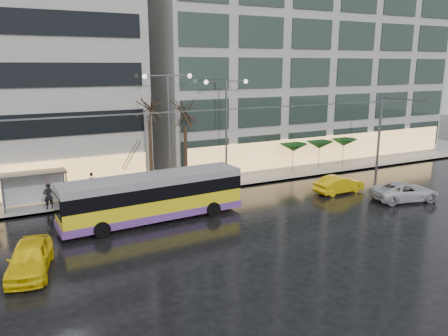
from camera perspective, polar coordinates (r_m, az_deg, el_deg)
ground at (r=25.27m, az=-2.83°, el=-9.61°), size 140.00×140.00×0.00m
sidewalk at (r=38.36m, az=-8.57°, el=-1.57°), size 80.00×10.00×0.15m
kerb at (r=33.86m, az=-5.94°, el=-3.51°), size 80.00×0.10×0.15m
building_right at (r=49.35m, az=8.80°, el=16.45°), size 32.00×14.00×25.00m
trolleybus at (r=28.42m, az=-9.20°, el=-3.96°), size 11.90×4.80×5.46m
catenary at (r=31.53m, az=-7.10°, el=3.02°), size 42.24×5.12×7.00m
bus_shelter at (r=32.98m, az=-24.20°, el=-1.69°), size 4.20×1.60×2.51m
street_lamp_near at (r=34.28m, az=-7.23°, el=6.78°), size 3.96×0.36×9.03m
street_lamp_far at (r=36.27m, az=0.30°, el=6.80°), size 3.96×0.36×8.53m
tree_a at (r=33.89m, az=-9.81°, el=8.48°), size 3.20×3.20×8.40m
tree_b at (r=35.13m, az=-5.14°, el=7.66°), size 3.20×3.20×7.70m
parasol_a at (r=40.54m, az=9.03°, el=2.66°), size 2.50×2.50×2.65m
parasol_b at (r=42.33m, az=12.34°, el=2.97°), size 2.50×2.50×2.65m
parasol_c at (r=44.26m, az=15.38°, el=3.24°), size 2.50×2.50×2.65m
taxi_a at (r=23.41m, az=-24.03°, el=-10.68°), size 2.71×4.83×1.55m
taxi_b at (r=35.47m, az=14.79°, el=-2.08°), size 4.21×1.63×1.37m
sedan_silver at (r=35.03m, az=22.56°, el=-2.86°), size 5.33×3.34×1.37m
pedestrian_a at (r=32.17m, az=-22.01°, el=-2.56°), size 1.04×1.06×2.19m
pedestrian_b at (r=34.89m, az=-16.96°, el=-1.86°), size 0.91×0.73×1.79m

